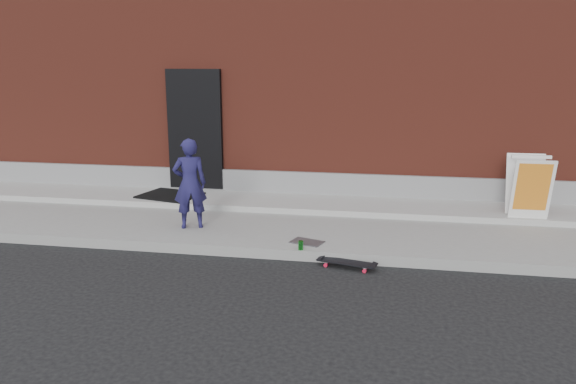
% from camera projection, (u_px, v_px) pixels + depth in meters
% --- Properties ---
extents(ground, '(80.00, 80.00, 0.00)m').
position_uv_depth(ground, '(308.00, 262.00, 7.66)').
color(ground, black).
rests_on(ground, ground).
extents(sidewalk, '(20.00, 3.00, 0.15)m').
position_uv_depth(sidewalk, '(322.00, 225.00, 9.08)').
color(sidewalk, gray).
rests_on(sidewalk, ground).
extents(apron, '(20.00, 1.20, 0.10)m').
position_uv_depth(apron, '(328.00, 204.00, 9.91)').
color(apron, gray).
rests_on(apron, sidewalk).
extents(building, '(20.00, 8.10, 5.00)m').
position_uv_depth(building, '(349.00, 68.00, 13.78)').
color(building, maroon).
rests_on(building, ground).
extents(child, '(0.60, 0.50, 1.39)m').
position_uv_depth(child, '(190.00, 184.00, 8.56)').
color(child, '#1B1845').
rests_on(child, sidewalk).
extents(skateboard, '(0.79, 0.37, 0.09)m').
position_uv_depth(skateboard, '(347.00, 263.00, 7.42)').
color(skateboard, red).
rests_on(skateboard, ground).
extents(pizza_sign, '(0.60, 0.71, 0.99)m').
position_uv_depth(pizza_sign, '(529.00, 186.00, 8.83)').
color(pizza_sign, silver).
rests_on(pizza_sign, apron).
extents(soda_can, '(0.08, 0.08, 0.13)m').
position_uv_depth(soda_can, '(301.00, 245.00, 7.67)').
color(soda_can, '#1B8924').
rests_on(soda_can, sidewalk).
extents(doormat, '(1.19, 1.05, 0.03)m').
position_uv_depth(doormat, '(170.00, 195.00, 10.30)').
color(doormat, black).
rests_on(doormat, apron).
extents(utility_plate, '(0.51, 0.41, 0.01)m').
position_uv_depth(utility_plate, '(307.00, 242.00, 7.99)').
color(utility_plate, '#525257').
rests_on(utility_plate, sidewalk).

